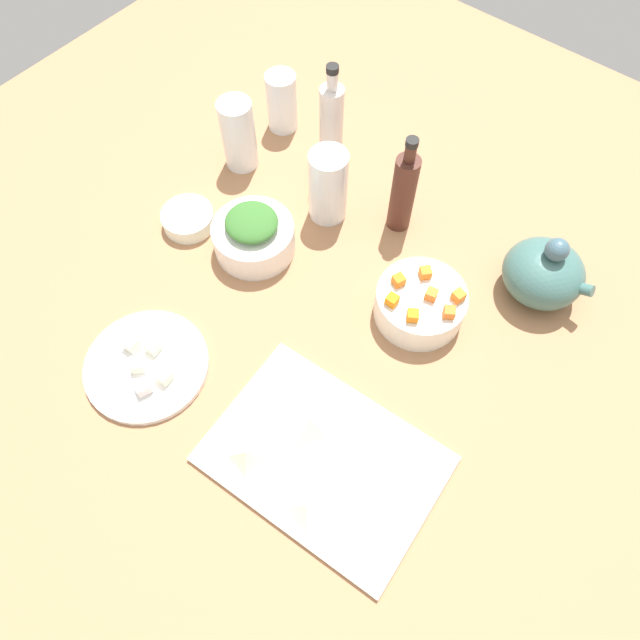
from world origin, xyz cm
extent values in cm
cube|color=#A6744E|center=(0.00, 0.00, 1.50)|extent=(190.00, 190.00, 3.00)
cube|color=silver|center=(14.11, -16.43, 3.50)|extent=(35.73, 26.36, 1.00)
cylinder|color=white|center=(-18.32, -22.72, 3.60)|extent=(20.38, 20.38, 1.20)
cylinder|color=white|center=(-20.76, 6.60, 6.03)|extent=(14.82, 14.82, 6.06)
cylinder|color=white|center=(10.51, 13.92, 6.05)|extent=(15.27, 15.27, 6.11)
cylinder|color=white|center=(-34.25, 2.86, 4.59)|extent=(9.80, 9.80, 3.17)
ellipsoid|color=#3F6964|center=(23.89, 31.00, 8.19)|extent=(13.88, 13.39, 10.38)
sphere|color=#3F5E6C|center=(23.89, 31.00, 14.94)|extent=(3.89, 3.89, 3.89)
cylinder|color=#3F6964|center=(29.79, 31.00, 9.49)|extent=(5.38, 2.00, 3.93)
cylinder|color=silver|center=(-21.99, 30.45, 12.85)|extent=(4.43, 4.43, 19.71)
cylinder|color=silver|center=(-21.99, 30.45, 24.43)|extent=(1.99, 1.99, 3.45)
cylinder|color=black|center=(-21.99, 30.45, 26.76)|extent=(2.21, 2.21, 1.20)
cylinder|color=#4A271D|center=(-3.67, 28.07, 11.16)|extent=(4.41, 4.41, 16.31)
cylinder|color=#4A271D|center=(-3.67, 28.07, 21.02)|extent=(1.98, 1.98, 3.41)
cylinder|color=black|center=(-3.67, 28.07, 23.32)|extent=(2.20, 2.20, 1.20)
cylinder|color=white|center=(-15.65, 21.65, 10.41)|extent=(7.15, 7.15, 14.81)
cylinder|color=white|center=(-37.76, 34.23, 9.17)|extent=(6.22, 6.22, 12.33)
cylinder|color=white|center=(-37.31, 21.00, 10.34)|extent=(6.62, 6.62, 14.68)
cube|color=orange|center=(7.48, 9.37, 10.01)|extent=(1.85, 1.85, 1.80)
cube|color=orange|center=(8.68, 17.24, 10.01)|extent=(2.54, 2.54, 1.80)
cube|color=orange|center=(11.81, 14.29, 10.01)|extent=(2.16, 2.16, 1.80)
cube|color=orange|center=(6.07, 13.20, 10.01)|extent=(2.33, 2.33, 1.80)
cube|color=orange|center=(11.74, 9.07, 10.01)|extent=(2.49, 2.49, 1.80)
cube|color=orange|center=(15.43, 16.85, 10.01)|extent=(2.18, 2.18, 1.80)
cube|color=orange|center=(15.94, 13.29, 10.01)|extent=(2.49, 2.49, 1.80)
ellipsoid|color=#366C2C|center=(-20.76, 6.60, 10.54)|extent=(10.59, 10.39, 2.96)
cube|color=white|center=(-15.06, -25.93, 5.30)|extent=(2.89, 2.89, 2.20)
cube|color=white|center=(-13.88, -22.57, 5.30)|extent=(2.40, 2.40, 2.20)
cube|color=white|center=(-18.62, -23.83, 5.30)|extent=(3.11, 3.11, 2.20)
cube|color=white|center=(-22.21, -21.94, 5.30)|extent=(2.36, 2.36, 2.20)
cube|color=white|center=(-19.18, -19.95, 5.30)|extent=(2.44, 2.44, 2.20)
pyramid|color=beige|center=(16.92, -23.85, 5.38)|extent=(7.02, 7.14, 2.76)
pyramid|color=beige|center=(9.37, -13.91, 5.52)|extent=(5.12, 5.53, 3.04)
pyramid|color=beige|center=(20.24, -9.51, 5.02)|extent=(7.87, 7.87, 2.04)
pyramid|color=beige|center=(5.16, -23.72, 5.47)|extent=(5.97, 5.89, 2.93)
pyramid|color=beige|center=(1.54, -14.97, 5.08)|extent=(5.70, 5.66, 2.17)
camera|label=1|loc=(29.63, -36.57, 91.43)|focal=33.00mm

